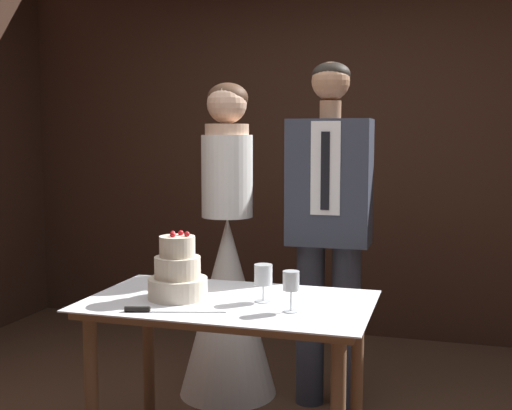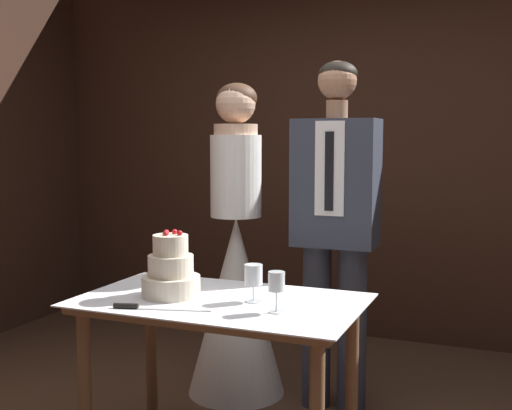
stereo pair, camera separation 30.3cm
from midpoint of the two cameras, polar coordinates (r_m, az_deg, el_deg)
wall_back at (r=4.67m, az=6.01°, el=5.26°), size 5.21×0.12×2.74m
cake_table at (r=2.76m, az=-5.59°, el=-10.53°), size 1.20×0.71×0.75m
tiered_cake at (r=2.77m, az=-10.13°, el=-6.07°), size 0.25×0.25×0.29m
cake_knife at (r=2.59m, az=-12.32°, el=-9.15°), size 0.39×0.13×0.02m
wine_glass_near at (r=2.67m, az=-2.62°, el=-6.34°), size 0.08×0.08×0.16m
wine_glass_middle at (r=2.51m, az=-0.33°, el=-6.93°), size 0.07×0.07×0.16m
bride at (r=3.58m, az=-4.98°, el=-6.77°), size 0.54×0.54×1.72m
groom at (r=3.35m, az=3.96°, el=-1.20°), size 0.43×0.25×1.81m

